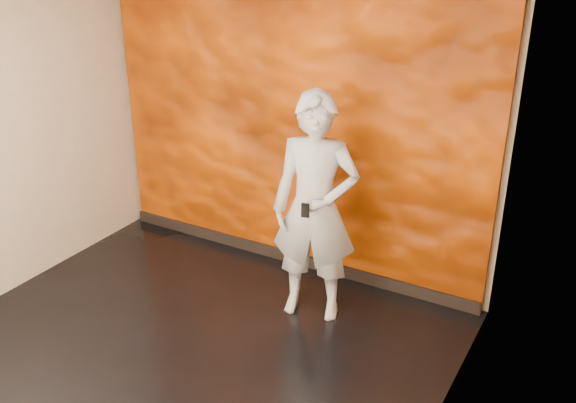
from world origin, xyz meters
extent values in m
cube|color=black|center=(0.00, 0.00, -0.01)|extent=(4.00, 4.00, 0.01)
cube|color=#BDAB92|center=(0.00, 2.00, 1.40)|extent=(4.00, 0.02, 2.80)
cube|color=#BDAB92|center=(2.00, 0.00, 1.40)|extent=(0.02, 4.00, 2.80)
cube|color=#F75D01|center=(0.00, 1.96, 1.38)|extent=(3.90, 0.06, 2.75)
cube|color=black|center=(0.00, 1.92, 0.06)|extent=(3.90, 0.04, 0.12)
imported|color=#979CA7|center=(0.63, 1.26, 0.99)|extent=(0.82, 0.65, 1.98)
cube|color=black|center=(0.68, 1.00, 1.09)|extent=(0.07, 0.03, 0.12)
camera|label=1|loc=(2.83, -3.05, 3.21)|focal=40.00mm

